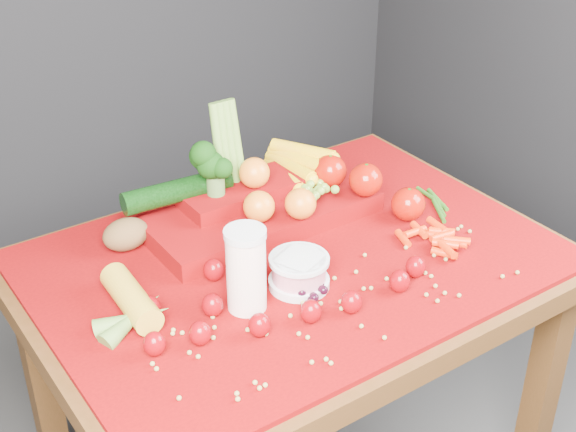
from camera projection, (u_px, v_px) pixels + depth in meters
table at (293, 297)px, 1.74m from camera, size 1.10×0.80×0.75m
red_cloth at (293, 258)px, 1.69m from camera, size 1.05×0.75×0.01m
milk_glass at (246, 267)px, 1.49m from camera, size 0.08×0.08×0.17m
yogurt_bowl at (299, 271)px, 1.57m from camera, size 0.12×0.12×0.07m
strawberry_scatter at (269, 302)px, 1.50m from camera, size 0.58×0.28×0.05m
dark_grape_cluster at (314, 294)px, 1.54m from camera, size 0.06×0.05×0.03m
soybean_scatter at (353, 301)px, 1.54m from camera, size 0.84×0.24×0.01m
corn_ear at (132, 313)px, 1.48m from camera, size 0.19×0.24×0.06m
potato at (126, 234)px, 1.69m from camera, size 0.10×0.07×0.07m
baby_carrot_pile at (434, 240)px, 1.71m from camera, size 0.18×0.17×0.03m
green_bean_pile at (435, 203)px, 1.87m from camera, size 0.14×0.12×0.01m
produce_mound at (269, 197)px, 1.78m from camera, size 0.60×0.36×0.27m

